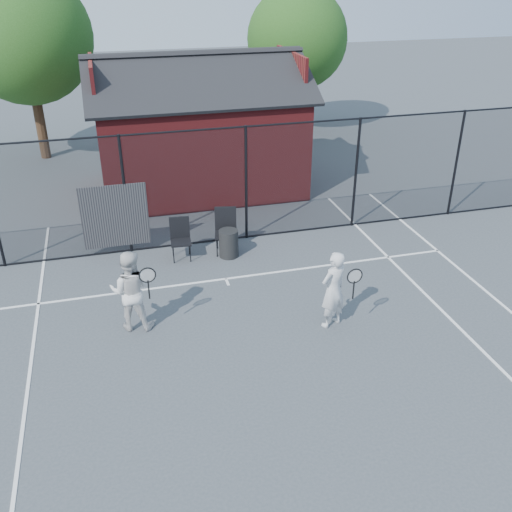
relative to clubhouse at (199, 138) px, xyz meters
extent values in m
plane|color=#40464A|center=(-0.50, -9.00, -1.61)|extent=(80.00, 80.00, 0.00)
cube|color=white|center=(-0.50, -6.00, -1.60)|extent=(11.00, 0.06, 0.01)
cube|color=white|center=(-4.61, -11.00, -1.60)|extent=(0.06, 18.00, 0.01)
cube|color=white|center=(-0.50, -6.15, -1.60)|extent=(0.06, 0.30, 0.01)
cylinder|color=black|center=(-2.50, -4.00, -0.11)|extent=(0.07, 0.07, 3.00)
cylinder|color=black|center=(0.50, -4.00, -0.11)|extent=(0.07, 0.07, 3.00)
cylinder|color=black|center=(3.50, -4.00, -0.11)|extent=(0.07, 0.07, 3.00)
cylinder|color=black|center=(6.50, -4.00, -0.11)|extent=(0.07, 0.07, 3.00)
cylinder|color=black|center=(-0.50, -4.00, 1.36)|extent=(22.00, 0.04, 0.04)
cylinder|color=black|center=(-0.50, -4.00, -1.58)|extent=(22.00, 0.04, 0.04)
cube|color=black|center=(-0.50, -4.00, -0.11)|extent=(22.00, 3.00, 0.01)
cube|color=black|center=(-2.80, -4.02, -0.61)|extent=(1.60, 0.04, 1.60)
cube|color=maroon|center=(0.00, 0.00, -0.11)|extent=(6.00, 4.00, 3.00)
cube|color=black|center=(0.00, -1.00, 1.92)|extent=(6.50, 2.36, 1.32)
cube|color=black|center=(0.00, 1.00, 1.92)|extent=(6.50, 2.36, 1.32)
cube|color=maroon|center=(-2.95, 0.00, 1.92)|extent=(0.10, 2.80, 1.06)
cube|color=maroon|center=(2.95, 0.00, 1.92)|extent=(0.10, 2.80, 1.06)
cylinder|color=#322214|center=(-5.00, 4.50, -0.35)|extent=(0.36, 0.36, 2.52)
sphere|color=#204C15|center=(-5.00, 4.50, 2.59)|extent=(4.48, 4.48, 4.48)
cylinder|color=#322214|center=(5.00, 5.50, -0.49)|extent=(0.36, 0.36, 2.23)
sphere|color=#204C15|center=(5.00, 5.50, 2.11)|extent=(3.97, 3.97, 3.97)
imported|color=silver|center=(1.16, -8.34, -0.79)|extent=(0.70, 0.59, 1.64)
torus|color=black|center=(1.43, -8.67, -0.34)|extent=(0.32, 0.03, 0.32)
cylinder|color=black|center=(1.43, -8.67, -0.64)|extent=(0.03, 0.03, 0.39)
imported|color=silver|center=(-2.68, -7.37, -0.77)|extent=(0.95, 0.82, 1.68)
torus|color=black|center=(-2.34, -7.71, -0.29)|extent=(0.33, 0.03, 0.33)
cylinder|color=black|center=(-2.34, -7.71, -0.60)|extent=(0.03, 0.03, 0.40)
cube|color=black|center=(-1.33, -4.73, -1.10)|extent=(0.52, 0.54, 1.01)
cube|color=black|center=(-0.20, -4.69, -1.05)|extent=(0.64, 0.66, 1.11)
cylinder|color=black|center=(-0.18, -4.90, -1.26)|extent=(0.50, 0.50, 0.69)
camera|label=1|loc=(-2.78, -17.18, 5.01)|focal=40.00mm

